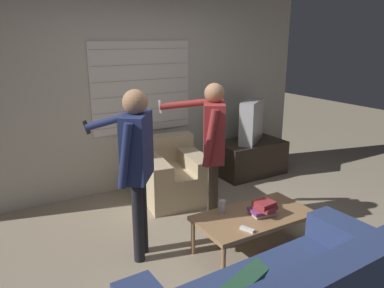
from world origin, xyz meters
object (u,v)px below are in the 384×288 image
Objects in this scene: spare_remote at (247,229)px; coffee_table at (254,218)px; person_left_standing at (136,155)px; book_stack at (264,208)px; tv at (251,121)px; person_right_standing at (212,140)px; soda_can at (222,206)px; floor_fan at (208,176)px; armchair_beige at (172,174)px.

coffee_table is at bearing 17.39° from spare_remote.
book_stack is at bearing -80.60° from person_left_standing.
tv is 0.40× the size of person_right_standing.
soda_can reaches higher than floor_fan.
person_right_standing is (-0.10, 0.57, 0.64)m from coffee_table.
armchair_beige is at bearing 83.55° from soda_can.
person_left_standing is 0.96m from soda_can.
coffee_table is at bearing 15.40° from tv.
person_right_standing is 11.53× the size of spare_remote.
person_left_standing reaches higher than coffee_table.
coffee_table is at bearing -138.64° from person_right_standing.
armchair_beige is 0.89× the size of coffee_table.
person_right_standing is 0.68m from soda_can.
tv reaches higher than spare_remote.
tv reaches higher than armchair_beige.
armchair_beige reaches higher than floor_fan.
coffee_table is at bearing -38.81° from soda_can.
spare_remote is (-0.01, -0.39, -0.05)m from soda_can.
person_right_standing is (-1.41, -1.12, 0.18)m from tv.
person_left_standing is at bearing 158.83° from soda_can.
coffee_table is 1.79× the size of tv.
tv is at bearing -165.39° from armchair_beige.
spare_remote is (-0.24, -0.20, 0.05)m from coffee_table.
spare_remote reaches higher than floor_fan.
coffee_table is at bearing 100.87° from armchair_beige.
person_right_standing is at bearing 100.20° from coffee_table.
person_left_standing is 1.01× the size of person_right_standing.
spare_remote is at bearing -153.81° from book_stack.
armchair_beige is 7.91× the size of soda_can.
person_right_standing is at bearing 71.19° from soda_can.
tv is 0.40× the size of person_left_standing.
tv is 2.48m from spare_remote.
person_left_standing reaches higher than tv.
coffee_table is 0.71× the size of person_left_standing.
person_left_standing is (-2.27, -1.22, 0.19)m from tv.
coffee_table is 0.72× the size of person_right_standing.
floor_fan is (0.71, 1.36, -0.29)m from soda_can.
coffee_table is at bearing 140.91° from book_stack.
coffee_table is at bearing -79.66° from person_left_standing.
spare_remote is 0.38× the size of floor_fan.
person_right_standing reaches higher than floor_fan.
tv is at bearing 44.28° from soda_can.
coffee_table is 4.47× the size of book_stack.
tv reaches higher than coffee_table.
tv reaches higher than soda_can.
armchair_beige is 1.53m from coffee_table.
person_right_standing is at bearing 1.52° from tv.
book_stack is (0.15, -1.58, 0.15)m from armchair_beige.
book_stack is 0.35m from spare_remote.
armchair_beige is at bearing -176.99° from floor_fan.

